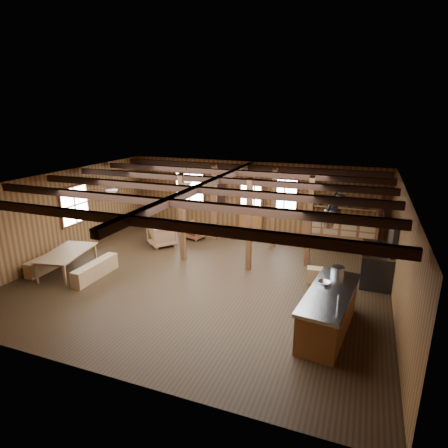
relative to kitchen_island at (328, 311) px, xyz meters
The scene contains 22 objects.
room 4.03m from the kitchen_island, 156.51° to the left, with size 10.04×9.04×2.84m.
ceiling_joists 4.57m from the kitchen_island, 154.18° to the left, with size 9.80×8.82×0.18m.
timber_posts 4.86m from the kitchen_island, 130.20° to the left, with size 3.95×2.35×2.80m.
back_door 7.02m from the kitchen_island, 120.90° to the left, with size 1.02×0.08×2.15m.
window_back_left 8.72m from the kitchen_island, 135.82° to the left, with size 1.32×0.06×1.32m.
window_back_right 6.55m from the kitchen_island, 110.89° to the left, with size 1.02×0.06×1.32m.
window_left 8.88m from the kitchen_island, 166.44° to the left, with size 0.14×1.24×1.32m.
notice_boards 7.97m from the kitchen_island, 130.26° to the left, with size 1.08×0.03×0.90m.
back_counter 5.77m from the kitchen_island, 91.99° to the left, with size 2.55×0.60×2.45m.
pendant_lamps 6.63m from the kitchen_island, 156.33° to the left, with size 1.86×2.36×0.66m.
pot_rack 2.65m from the kitchen_island, 96.86° to the left, with size 0.44×3.00×0.45m.
kitchen_island is the anchor object (origin of this frame).
step_stool 2.47m from the kitchen_island, 104.16° to the left, with size 0.48×0.34×0.42m, color olive.
commercial_range 3.27m from the kitchen_island, 71.31° to the left, with size 0.84×1.64×2.03m.
dining_table 7.51m from the kitchen_island, behind, with size 1.86×1.04×0.66m, color olive.
bench_wall 8.27m from the kitchen_island, behind, with size 0.31×1.66×0.46m, color olive.
bench_aisle 6.57m from the kitchen_island, behind, with size 0.32×1.69×0.46m, color olive.
armchair_a 7.51m from the kitchen_island, 149.11° to the left, with size 0.69×0.71×0.65m, color brown.
armchair_b 7.06m from the kitchen_island, 139.01° to the left, with size 0.67×0.69×0.63m, color brown.
armchair_c 7.04m from the kitchen_island, 150.12° to the left, with size 0.84×0.86×0.79m, color #926642.
counter_pot 1.15m from the kitchen_island, 86.39° to the left, with size 0.31×0.31×0.18m, color #B7B9BE.
bowl 0.62m from the kitchen_island, 116.55° to the left, with size 0.28×0.28×0.07m, color silver.
Camera 1 is at (4.05, -9.07, 4.61)m, focal length 30.00 mm.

